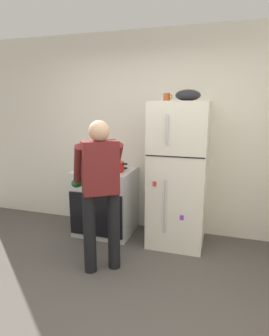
# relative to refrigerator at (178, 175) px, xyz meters

# --- Properties ---
(ground) EXTENTS (8.00, 8.00, 0.00)m
(ground) POSITION_rel_refrigerator_xyz_m (-0.42, -1.57, -0.89)
(ground) COLOR #4C4742
(kitchen_wall_back) EXTENTS (6.00, 0.10, 2.70)m
(kitchen_wall_back) POSITION_rel_refrigerator_xyz_m (-0.42, 0.38, 0.46)
(kitchen_wall_back) COLOR silver
(kitchen_wall_back) RESTS_ON ground
(refrigerator) EXTENTS (0.68, 0.72, 1.79)m
(refrigerator) POSITION_rel_refrigerator_xyz_m (0.00, 0.00, 0.00)
(refrigerator) COLOR silver
(refrigerator) RESTS_ON ground
(stove_range) EXTENTS (0.76, 0.67, 0.90)m
(stove_range) POSITION_rel_refrigerator_xyz_m (-0.99, -0.01, -0.45)
(stove_range) COLOR silver
(stove_range) RESTS_ON ground
(person_cook) EXTENTS (0.63, 0.66, 1.60)m
(person_cook) POSITION_rel_refrigerator_xyz_m (-0.68, -0.86, 0.06)
(person_cook) COLOR black
(person_cook) RESTS_ON ground
(red_pot) EXTENTS (0.35, 0.25, 0.12)m
(red_pot) POSITION_rel_refrigerator_xyz_m (-0.83, -0.05, 0.06)
(red_pot) COLOR red
(red_pot) RESTS_ON stove_range
(coffee_mug) EXTENTS (0.11, 0.08, 0.10)m
(coffee_mug) POSITION_rel_refrigerator_xyz_m (-0.18, 0.05, 0.94)
(coffee_mug) COLOR #B24C1E
(coffee_mug) RESTS_ON refrigerator
(pepper_mill) EXTENTS (0.05, 0.05, 0.15)m
(pepper_mill) POSITION_rel_refrigerator_xyz_m (-1.29, 0.20, 0.08)
(pepper_mill) COLOR brown
(pepper_mill) RESTS_ON stove_range
(mixing_bowl) EXTENTS (0.29, 0.29, 0.13)m
(mixing_bowl) POSITION_rel_refrigerator_xyz_m (0.08, 0.00, 0.96)
(mixing_bowl) COLOR black
(mixing_bowl) RESTS_ON refrigerator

